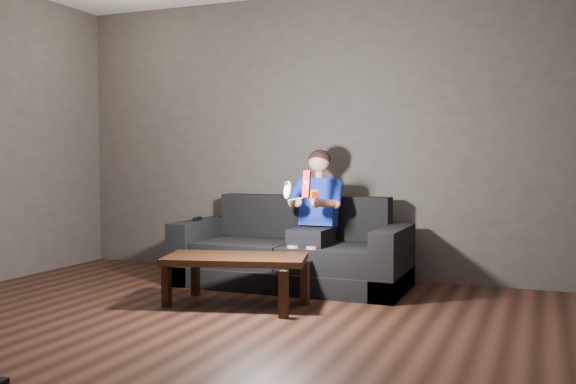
% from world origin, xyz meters
% --- Properties ---
extents(floor, '(5.00, 5.00, 0.00)m').
position_xyz_m(floor, '(0.00, 0.00, 0.00)').
color(floor, black).
rests_on(floor, ground).
extents(back_wall, '(5.00, 0.04, 2.70)m').
position_xyz_m(back_wall, '(0.00, 2.50, 1.35)').
color(back_wall, '#3C3734').
rests_on(back_wall, ground).
extents(sofa, '(2.03, 0.88, 0.78)m').
position_xyz_m(sofa, '(0.05, 1.90, 0.26)').
color(sofa, black).
rests_on(sofa, floor).
extents(child, '(0.47, 0.57, 1.15)m').
position_xyz_m(child, '(0.28, 1.86, 0.70)').
color(child, black).
rests_on(child, sofa).
extents(wii_remote_red, '(0.05, 0.08, 0.22)m').
position_xyz_m(wii_remote_red, '(0.36, 1.41, 0.92)').
color(wii_remote_red, red).
rests_on(wii_remote_red, child).
extents(nunchuk_white, '(0.08, 0.10, 0.16)m').
position_xyz_m(nunchuk_white, '(0.20, 1.42, 0.87)').
color(nunchuk_white, silver).
rests_on(nunchuk_white, child).
extents(wii_remote_black, '(0.08, 0.17, 0.03)m').
position_xyz_m(wii_remote_black, '(-0.87, 1.83, 0.57)').
color(wii_remote_black, black).
rests_on(wii_remote_black, sofa).
extents(coffee_table, '(1.16, 0.79, 0.39)m').
position_xyz_m(coffee_table, '(-0.06, 1.01, 0.33)').
color(coffee_table, black).
rests_on(coffee_table, floor).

